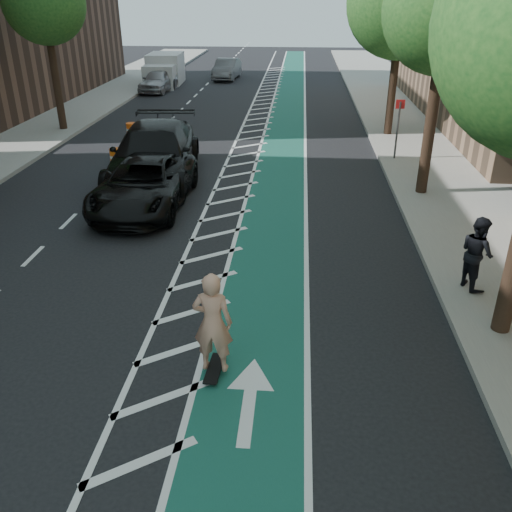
# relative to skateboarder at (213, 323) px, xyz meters

# --- Properties ---
(ground) EXTENTS (120.00, 120.00, 0.00)m
(ground) POSITION_rel_skateboarder_xyz_m (-2.30, 2.01, -1.09)
(ground) COLOR black
(ground) RESTS_ON ground
(bike_lane) EXTENTS (2.00, 90.00, 0.01)m
(bike_lane) POSITION_rel_skateboarder_xyz_m (0.70, 12.01, -1.09)
(bike_lane) COLOR #164F40
(bike_lane) RESTS_ON ground
(buffer_strip) EXTENTS (1.40, 90.00, 0.01)m
(buffer_strip) POSITION_rel_skateboarder_xyz_m (-0.80, 12.01, -1.09)
(buffer_strip) COLOR silver
(buffer_strip) RESTS_ON ground
(sidewalk_right) EXTENTS (5.00, 90.00, 0.15)m
(sidewalk_right) POSITION_rel_skateboarder_xyz_m (7.20, 12.01, -1.02)
(sidewalk_right) COLOR gray
(sidewalk_right) RESTS_ON ground
(curb_right) EXTENTS (0.12, 90.00, 0.16)m
(curb_right) POSITION_rel_skateboarder_xyz_m (4.75, 12.01, -1.01)
(curb_right) COLOR gray
(curb_right) RESTS_ON ground
(curb_left) EXTENTS (0.12, 90.00, 0.16)m
(curb_left) POSITION_rel_skateboarder_xyz_m (-9.35, 12.01, -1.01)
(curb_left) COLOR gray
(curb_left) RESTS_ON ground
(tree_r_c) EXTENTS (4.20, 4.20, 7.90)m
(tree_r_c) POSITION_rel_skateboarder_xyz_m (5.60, 10.01, 4.68)
(tree_r_c) COLOR #382619
(tree_r_c) RESTS_ON ground
(tree_r_d) EXTENTS (4.20, 4.20, 7.90)m
(tree_r_d) POSITION_rel_skateboarder_xyz_m (5.60, 18.01, 4.68)
(tree_r_d) COLOR #382619
(tree_r_d) RESTS_ON ground
(tree_l_d) EXTENTS (4.20, 4.20, 7.90)m
(tree_l_d) POSITION_rel_skateboarder_xyz_m (-10.20, 18.01, 4.68)
(tree_l_d) COLOR #382619
(tree_l_d) RESTS_ON ground
(sign_post) EXTENTS (0.35, 0.08, 2.47)m
(sign_post) POSITION_rel_skateboarder_xyz_m (5.30, 14.01, 0.26)
(sign_post) COLOR #4C4C4C
(sign_post) RESTS_ON ground
(skateboard) EXTENTS (0.30, 0.90, 0.12)m
(skateboard) POSITION_rel_skateboarder_xyz_m (0.00, 0.00, -1.00)
(skateboard) COLOR black
(skateboard) RESTS_ON ground
(skateboarder) EXTENTS (0.74, 0.51, 1.95)m
(skateboarder) POSITION_rel_skateboarder_xyz_m (0.00, 0.00, 0.00)
(skateboarder) COLOR tan
(skateboarder) RESTS_ON skateboard
(suv_near) EXTENTS (2.63, 5.57, 1.54)m
(suv_near) POSITION_rel_skateboarder_xyz_m (-3.46, 8.25, -0.33)
(suv_near) COLOR black
(suv_near) RESTS_ON ground
(suv_far) EXTENTS (3.36, 7.08, 2.00)m
(suv_far) POSITION_rel_skateboarder_xyz_m (-3.77, 10.82, -0.10)
(suv_far) COLOR black
(suv_far) RESTS_ON ground
(car_silver) EXTENTS (2.15, 4.42, 1.45)m
(car_silver) POSITION_rel_skateboarder_xyz_m (-8.28, 29.73, -0.37)
(car_silver) COLOR #9F9FA4
(car_silver) RESTS_ON ground
(car_grey) EXTENTS (1.89, 4.64, 1.50)m
(car_grey) POSITION_rel_skateboarder_xyz_m (-4.34, 35.75, -0.35)
(car_grey) COLOR #5D5E62
(car_grey) RESTS_ON ground
(pedestrian) EXTENTS (0.88, 1.00, 1.72)m
(pedestrian) POSITION_rel_skateboarder_xyz_m (5.48, 3.42, -0.08)
(pedestrian) COLOR black
(pedestrian) RESTS_ON sidewalk_right
(box_truck) EXTENTS (2.50, 5.18, 2.11)m
(box_truck) POSITION_rel_skateboarder_xyz_m (-8.52, 32.66, -0.12)
(box_truck) COLOR beige
(box_truck) RESTS_ON ground
(barrel_a) EXTENTS (0.75, 0.75, 1.02)m
(barrel_a) POSITION_rel_skateboarder_xyz_m (-4.50, 8.97, -0.61)
(barrel_a) COLOR #F25D0C
(barrel_a) RESTS_ON ground
(barrel_b) EXTENTS (0.61, 0.61, 0.83)m
(barrel_b) POSITION_rel_skateboarder_xyz_m (-5.61, 12.04, -0.70)
(barrel_b) COLOR #F55E0C
(barrel_b) RESTS_ON ground
(barrel_c) EXTENTS (0.60, 0.60, 0.81)m
(barrel_c) POSITION_rel_skateboarder_xyz_m (-6.30, 16.51, -0.71)
(barrel_c) COLOR #EC500C
(barrel_c) RESTS_ON ground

